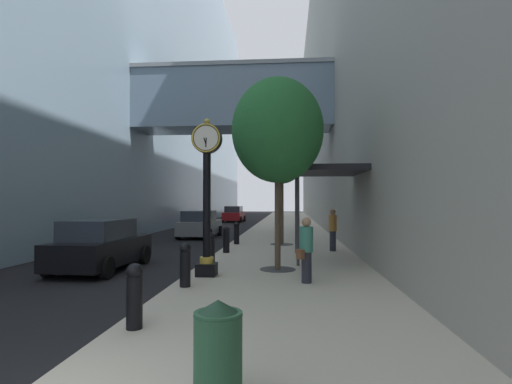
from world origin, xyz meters
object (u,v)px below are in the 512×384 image
(pedestrian_by_clock, at_px, (333,228))
(car_red_mid, at_px, (234,214))
(bollard_second, at_px, (185,264))
(bollard_fourth, at_px, (226,239))
(bollard_third, at_px, (211,248))
(bollard_nearest, at_px, (134,294))
(car_black_near, at_px, (101,246))
(pedestrian_walking, at_px, (306,248))
(street_clock, at_px, (207,189))
(bollard_fifth, at_px, (237,232))
(street_tree_near, at_px, (278,131))
(car_grey_far, at_px, (200,224))
(street_tree_mid_near, at_px, (282,157))
(trash_bin, at_px, (218,348))

(pedestrian_by_clock, bearing_deg, car_red_mid, 106.88)
(bollard_second, distance_m, bollard_fourth, 6.46)
(bollard_third, relative_size, bollard_fourth, 1.00)
(bollard_nearest, relative_size, car_black_near, 0.26)
(car_black_near, bearing_deg, bollard_nearest, -59.80)
(bollard_nearest, relative_size, pedestrian_walking, 0.64)
(pedestrian_by_clock, height_order, car_red_mid, pedestrian_by_clock)
(street_clock, bearing_deg, bollard_fifth, 91.59)
(street_clock, height_order, street_tree_near, street_tree_near)
(pedestrian_walking, height_order, car_grey_far, pedestrian_walking)
(street_tree_mid_near, bearing_deg, pedestrian_by_clock, -47.34)
(bollard_nearest, height_order, pedestrian_walking, pedestrian_walking)
(bollard_fourth, bearing_deg, bollard_second, -90.00)
(street_clock, relative_size, bollard_fifth, 4.13)
(street_tree_near, distance_m, street_tree_mid_near, 7.07)
(bollard_second, xyz_separation_m, trash_bin, (1.79, -5.43, -0.03))
(street_tree_mid_near, xyz_separation_m, car_grey_far, (-5.10, 4.79, -3.59))
(bollard_fourth, distance_m, bollard_fifth, 3.23)
(street_tree_near, distance_m, pedestrian_by_clock, 6.16)
(bollard_nearest, bearing_deg, car_black_near, 120.20)
(pedestrian_walking, bearing_deg, car_red_mid, 101.15)
(bollard_third, relative_size, trash_bin, 1.02)
(street_clock, height_order, pedestrian_walking, street_clock)
(bollard_nearest, xyz_separation_m, bollard_fourth, (0.00, 9.69, 0.00))
(bollard_fourth, bearing_deg, bollard_nearest, -90.00)
(bollard_fourth, bearing_deg, street_tree_near, -60.20)
(bollard_fifth, xyz_separation_m, street_tree_near, (2.20, -7.07, 3.71))
(bollard_fourth, distance_m, street_tree_near, 5.77)
(bollard_fourth, distance_m, car_grey_far, 8.53)
(pedestrian_by_clock, bearing_deg, bollard_third, -136.83)
(street_clock, xyz_separation_m, car_grey_far, (-3.13, 13.02, -1.78))
(pedestrian_by_clock, xyz_separation_m, car_grey_far, (-7.28, 7.15, -0.29))
(bollard_fifth, bearing_deg, pedestrian_walking, -71.63)
(bollard_fourth, bearing_deg, street_clock, -87.38)
(car_black_near, distance_m, car_grey_far, 11.66)
(car_black_near, bearing_deg, pedestrian_by_clock, 29.62)
(bollard_second, bearing_deg, car_red_mid, 95.79)
(car_red_mid, bearing_deg, street_tree_mid_near, -76.51)
(bollard_nearest, relative_size, street_tree_mid_near, 0.19)
(bollard_nearest, bearing_deg, bollard_second, 90.00)
(pedestrian_by_clock, xyz_separation_m, car_black_near, (-7.90, -4.49, -0.29))
(street_clock, xyz_separation_m, trash_bin, (1.56, -6.89, -1.90))
(street_tree_mid_near, distance_m, pedestrian_walking, 9.63)
(car_red_mid, bearing_deg, pedestrian_walking, -78.85)
(street_tree_mid_near, xyz_separation_m, car_black_near, (-5.73, -6.85, -3.59))
(pedestrian_by_clock, xyz_separation_m, car_red_mid, (-7.68, 25.33, -0.27))
(bollard_nearest, distance_m, pedestrian_by_clock, 11.44)
(trash_bin, relative_size, pedestrian_by_clock, 0.59)
(car_red_mid, distance_m, car_grey_far, 18.19)
(bollard_nearest, xyz_separation_m, car_red_mid, (-3.31, 35.89, 0.11))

